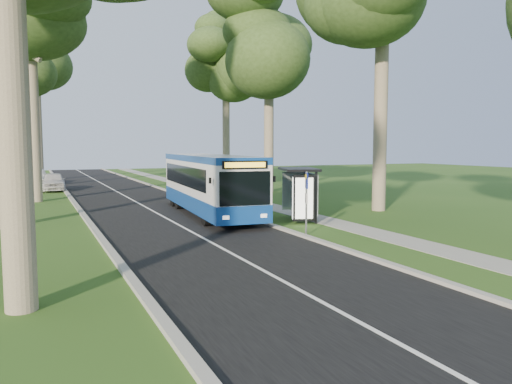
% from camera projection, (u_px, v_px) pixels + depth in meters
% --- Properties ---
extents(ground, '(120.00, 120.00, 0.00)m').
position_uv_depth(ground, '(315.00, 241.00, 17.94)').
color(ground, '#2A4E18').
rests_on(ground, ground).
extents(road, '(7.00, 100.00, 0.02)m').
position_uv_depth(road, '(155.00, 212.00, 25.60)').
color(road, black).
rests_on(road, ground).
extents(kerb_east, '(0.25, 100.00, 0.12)m').
position_uv_depth(kerb_east, '(220.00, 208.00, 27.02)').
color(kerb_east, '#9E9B93').
rests_on(kerb_east, ground).
extents(kerb_west, '(0.25, 100.00, 0.12)m').
position_uv_depth(kerb_west, '(84.00, 215.00, 24.16)').
color(kerb_west, '#9E9B93').
rests_on(kerb_west, ground).
extents(centre_line, '(0.12, 100.00, 0.00)m').
position_uv_depth(centre_line, '(155.00, 212.00, 25.60)').
color(centre_line, white).
rests_on(centre_line, road).
extents(footpath, '(1.50, 100.00, 0.02)m').
position_uv_depth(footpath, '(269.00, 206.00, 28.25)').
color(footpath, gray).
rests_on(footpath, ground).
extents(bus, '(3.16, 11.34, 2.97)m').
position_uv_depth(bus, '(209.00, 184.00, 24.75)').
color(bus, white).
rests_on(bus, ground).
extents(bus_stop_sign, '(0.14, 0.34, 2.45)m').
position_uv_depth(bus_stop_sign, '(306.00, 196.00, 18.97)').
color(bus_stop_sign, gray).
rests_on(bus_stop_sign, ground).
extents(bus_shelter, '(2.32, 3.14, 2.41)m').
position_uv_depth(bus_shelter, '(305.00, 184.00, 22.66)').
color(bus_shelter, black).
rests_on(bus_shelter, ground).
extents(litter_bin, '(0.59, 0.59, 1.04)m').
position_uv_depth(litter_bin, '(245.00, 204.00, 25.12)').
color(litter_bin, black).
rests_on(litter_bin, ground).
extents(car_white, '(1.82, 4.20, 1.41)m').
position_uv_depth(car_white, '(54.00, 182.00, 37.88)').
color(car_white, silver).
rests_on(car_white, ground).
extents(car_silver, '(2.51, 4.43, 1.38)m').
position_uv_depth(car_silver, '(35.00, 177.00, 44.09)').
color(car_silver, '#AAACB2').
rests_on(car_silver, ground).
extents(tree_west_c, '(5.20, 5.20, 15.54)m').
position_uv_depth(tree_west_c, '(29.00, 9.00, 29.55)').
color(tree_west_c, '#7A6B56').
rests_on(tree_west_c, ground).
extents(tree_west_d, '(5.20, 5.20, 15.86)m').
position_uv_depth(tree_west_d, '(1.00, 36.00, 37.79)').
color(tree_west_d, '#7A6B56').
rests_on(tree_west_d, ground).
extents(tree_west_e, '(5.20, 5.20, 16.59)m').
position_uv_depth(tree_west_e, '(35.00, 53.00, 47.84)').
color(tree_west_e, '#7A6B56').
rests_on(tree_west_e, ground).
extents(tree_east_c, '(5.20, 5.20, 16.47)m').
position_uv_depth(tree_east_c, '(269.00, 24.00, 35.93)').
color(tree_east_c, '#7A6B56').
rests_on(tree_east_c, ground).
extents(tree_east_d, '(5.20, 5.20, 16.11)m').
position_uv_depth(tree_east_d, '(226.00, 56.00, 47.34)').
color(tree_east_d, '#7A6B56').
rests_on(tree_east_d, ground).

